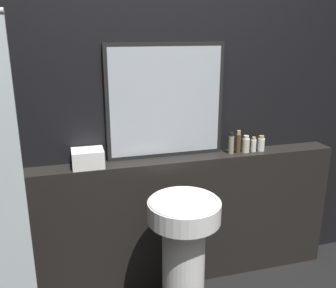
# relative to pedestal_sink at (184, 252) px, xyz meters

# --- Properties ---
(wall_back) EXTENTS (8.00, 0.06, 2.50)m
(wall_back) POSITION_rel_pedestal_sink_xyz_m (-0.02, 0.55, 0.74)
(wall_back) COLOR black
(wall_back) RESTS_ON ground_plane
(vanity_counter) EXTENTS (2.55, 0.17, 0.95)m
(vanity_counter) POSITION_rel_pedestal_sink_xyz_m (-0.02, 0.44, -0.04)
(vanity_counter) COLOR black
(vanity_counter) RESTS_ON ground_plane
(pedestal_sink) EXTENTS (0.43, 0.43, 0.85)m
(pedestal_sink) POSITION_rel_pedestal_sink_xyz_m (0.00, 0.00, 0.00)
(pedestal_sink) COLOR white
(pedestal_sink) RESTS_ON ground_plane
(mirror) EXTENTS (0.80, 0.03, 0.76)m
(mirror) POSITION_rel_pedestal_sink_xyz_m (0.03, 0.50, 0.82)
(mirror) COLOR black
(mirror) RESTS_ON vanity_counter
(towel_stack) EXTENTS (0.20, 0.16, 0.11)m
(towel_stack) POSITION_rel_pedestal_sink_xyz_m (-0.50, 0.44, 0.50)
(towel_stack) COLOR white
(towel_stack) RESTS_ON vanity_counter
(shampoo_bottle) EXTENTS (0.04, 0.04, 0.15)m
(shampoo_bottle) POSITION_rel_pedestal_sink_xyz_m (0.49, 0.44, 0.51)
(shampoo_bottle) COLOR gray
(shampoo_bottle) RESTS_ON vanity_counter
(conditioner_bottle) EXTENTS (0.04, 0.04, 0.16)m
(conditioner_bottle) POSITION_rel_pedestal_sink_xyz_m (0.54, 0.44, 0.51)
(conditioner_bottle) COLOR #4C3823
(conditioner_bottle) RESTS_ON vanity_counter
(lotion_bottle) EXTENTS (0.05, 0.05, 0.12)m
(lotion_bottle) POSITION_rel_pedestal_sink_xyz_m (0.60, 0.44, 0.50)
(lotion_bottle) COLOR beige
(lotion_bottle) RESTS_ON vanity_counter
(body_wash_bottle) EXTENTS (0.04, 0.04, 0.11)m
(body_wash_bottle) POSITION_rel_pedestal_sink_xyz_m (0.66, 0.44, 0.49)
(body_wash_bottle) COLOR white
(body_wash_bottle) RESTS_ON vanity_counter
(hand_soap_bottle) EXTENTS (0.05, 0.05, 0.11)m
(hand_soap_bottle) POSITION_rel_pedestal_sink_xyz_m (0.72, 0.44, 0.49)
(hand_soap_bottle) COLOR white
(hand_soap_bottle) RESTS_ON vanity_counter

